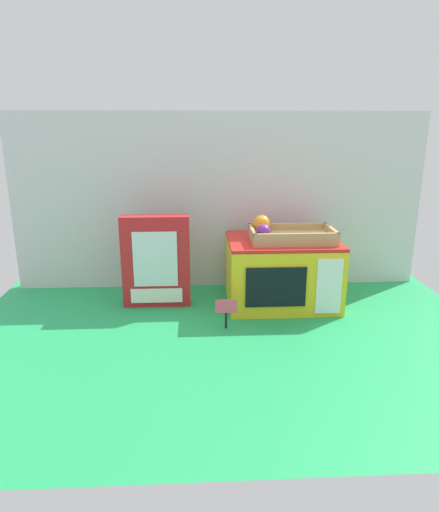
% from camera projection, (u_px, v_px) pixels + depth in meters
% --- Properties ---
extents(ground_plane, '(1.70, 1.70, 0.00)m').
position_uv_depth(ground_plane, '(223.00, 306.00, 1.68)').
color(ground_plane, '#219E54').
rests_on(ground_plane, ground).
extents(display_back_panel, '(1.61, 0.03, 0.69)m').
position_uv_depth(display_back_panel, '(219.00, 202.00, 1.81)').
color(display_back_panel, silver).
rests_on(display_back_panel, ground).
extents(toy_microwave, '(0.39, 0.30, 0.24)m').
position_uv_depth(toy_microwave, '(282.00, 271.00, 1.68)').
color(toy_microwave, yellow).
rests_on(toy_microwave, ground).
extents(food_groups_crate, '(0.29, 0.17, 0.09)m').
position_uv_depth(food_groups_crate, '(286.00, 234.00, 1.61)').
color(food_groups_crate, tan).
rests_on(food_groups_crate, toy_microwave).
extents(cookie_set_box, '(0.24, 0.06, 0.33)m').
position_uv_depth(cookie_set_box, '(156.00, 261.00, 1.65)').
color(cookie_set_box, red).
rests_on(cookie_set_box, ground).
extents(price_sign, '(0.07, 0.01, 0.10)m').
position_uv_depth(price_sign, '(227.00, 309.00, 1.48)').
color(price_sign, black).
rests_on(price_sign, ground).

